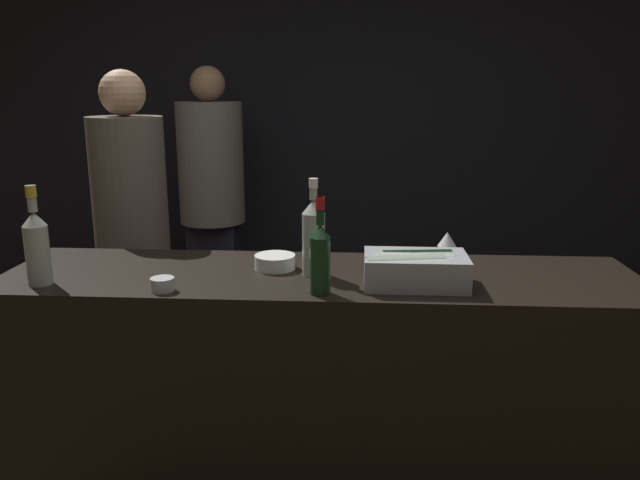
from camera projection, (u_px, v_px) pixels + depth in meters
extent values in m
cube|color=black|center=(340.00, 122.00, 4.25)|extent=(6.40, 0.06, 2.80)
cube|color=black|center=(319.00, 393.00, 2.41)|extent=(2.33, 0.61, 0.97)
cube|color=#9EA0A5|center=(415.00, 270.00, 2.15)|extent=(0.35, 0.22, 0.11)
cylinder|color=#9EA899|center=(405.00, 266.00, 2.10)|extent=(0.28, 0.12, 0.07)
cylinder|color=#B2B7AD|center=(415.00, 262.00, 2.14)|extent=(0.27, 0.07, 0.07)
cylinder|color=black|center=(417.00, 259.00, 2.19)|extent=(0.25, 0.09, 0.06)
cylinder|color=white|center=(275.00, 262.00, 2.35)|extent=(0.15, 0.15, 0.05)
cylinder|color=gray|center=(275.00, 256.00, 2.34)|extent=(0.13, 0.13, 0.01)
cylinder|color=silver|center=(446.00, 265.00, 2.39)|extent=(0.07, 0.07, 0.00)
cylinder|color=silver|center=(446.00, 255.00, 2.39)|extent=(0.01, 0.01, 0.07)
cone|color=silver|center=(447.00, 239.00, 2.37)|extent=(0.07, 0.07, 0.06)
cylinder|color=silver|center=(162.00, 284.00, 2.09)|extent=(0.08, 0.08, 0.05)
sphere|color=#F4C66B|center=(162.00, 284.00, 2.09)|extent=(0.04, 0.04, 0.04)
cylinder|color=#143319|center=(320.00, 266.00, 2.05)|extent=(0.07, 0.07, 0.19)
cone|color=#143319|center=(320.00, 231.00, 2.02)|extent=(0.07, 0.07, 0.04)
cylinder|color=#143319|center=(320.00, 211.00, 2.00)|extent=(0.03, 0.03, 0.09)
cylinder|color=red|center=(320.00, 203.00, 2.00)|extent=(0.03, 0.03, 0.04)
cylinder|color=#9EA899|center=(38.00, 255.00, 2.14)|extent=(0.08, 0.08, 0.21)
cone|color=#9EA899|center=(34.00, 219.00, 2.11)|extent=(0.08, 0.08, 0.05)
cylinder|color=#9EA899|center=(32.00, 199.00, 2.10)|extent=(0.03, 0.03, 0.09)
cylinder|color=gold|center=(31.00, 191.00, 2.09)|extent=(0.04, 0.04, 0.04)
cylinder|color=#9EA899|center=(314.00, 244.00, 2.25)|extent=(0.08, 0.08, 0.23)
cone|color=#9EA899|center=(314.00, 207.00, 2.22)|extent=(0.08, 0.08, 0.05)
cylinder|color=#9EA899|center=(313.00, 189.00, 2.20)|extent=(0.03, 0.03, 0.08)
cylinder|color=white|center=(313.00, 183.00, 2.20)|extent=(0.03, 0.03, 0.03)
cube|color=black|center=(216.00, 283.00, 4.02)|extent=(0.30, 0.22, 0.81)
cylinder|color=slate|center=(211.00, 163.00, 3.83)|extent=(0.40, 0.40, 0.74)
sphere|color=tan|center=(207.00, 84.00, 3.72)|extent=(0.21, 0.21, 0.21)
cube|color=black|center=(141.00, 342.00, 3.12)|extent=(0.26, 0.19, 0.78)
cylinder|color=#60564C|center=(130.00, 194.00, 2.94)|extent=(0.35, 0.35, 0.72)
sphere|color=tan|center=(122.00, 93.00, 2.83)|extent=(0.21, 0.21, 0.21)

